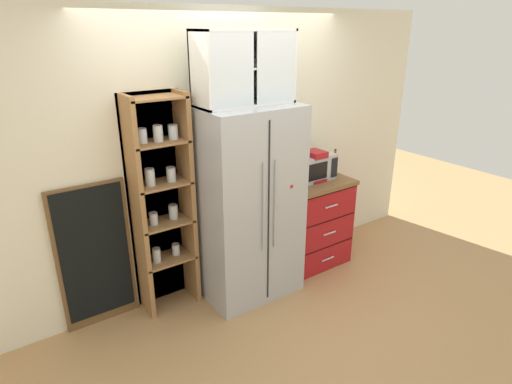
{
  "coord_description": "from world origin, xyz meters",
  "views": [
    {
      "loc": [
        -1.96,
        -2.95,
        2.38
      ],
      "look_at": [
        0.1,
        0.02,
        0.98
      ],
      "focal_mm": 29.98,
      "sensor_mm": 36.0,
      "label": 1
    }
  ],
  "objects_px": {
    "chalkboard_menu": "(95,256)",
    "coffee_maker": "(313,165)",
    "microwave": "(311,166)",
    "mug_cream": "(289,181)",
    "refrigerator": "(247,203)",
    "bottle_amber": "(335,164)"
  },
  "relations": [
    {
      "from": "microwave",
      "to": "bottle_amber",
      "type": "xyz_separation_m",
      "value": [
        0.28,
        -0.05,
        -0.01
      ]
    },
    {
      "from": "coffee_maker",
      "to": "mug_cream",
      "type": "distance_m",
      "value": 0.32
    },
    {
      "from": "mug_cream",
      "to": "bottle_amber",
      "type": "height_order",
      "value": "bottle_amber"
    },
    {
      "from": "chalkboard_menu",
      "to": "coffee_maker",
      "type": "bearing_deg",
      "value": -6.59
    },
    {
      "from": "refrigerator",
      "to": "mug_cream",
      "type": "relative_size",
      "value": 15.85
    },
    {
      "from": "refrigerator",
      "to": "chalkboard_menu",
      "type": "height_order",
      "value": "refrigerator"
    },
    {
      "from": "refrigerator",
      "to": "mug_cream",
      "type": "bearing_deg",
      "value": 6.22
    },
    {
      "from": "refrigerator",
      "to": "coffee_maker",
      "type": "relative_size",
      "value": 5.72
    },
    {
      "from": "refrigerator",
      "to": "microwave",
      "type": "height_order",
      "value": "refrigerator"
    },
    {
      "from": "microwave",
      "to": "chalkboard_menu",
      "type": "distance_m",
      "value": 2.2
    },
    {
      "from": "microwave",
      "to": "coffee_maker",
      "type": "bearing_deg",
      "value": -103.6
    },
    {
      "from": "coffee_maker",
      "to": "chalkboard_menu",
      "type": "height_order",
      "value": "chalkboard_menu"
    },
    {
      "from": "refrigerator",
      "to": "coffee_maker",
      "type": "bearing_deg",
      "value": 3.93
    },
    {
      "from": "microwave",
      "to": "chalkboard_menu",
      "type": "xyz_separation_m",
      "value": [
        -2.14,
        0.2,
        -0.43
      ]
    },
    {
      "from": "bottle_amber",
      "to": "chalkboard_menu",
      "type": "distance_m",
      "value": 2.47
    },
    {
      "from": "coffee_maker",
      "to": "microwave",
      "type": "bearing_deg",
      "value": 76.4
    },
    {
      "from": "bottle_amber",
      "to": "microwave",
      "type": "bearing_deg",
      "value": 169.09
    },
    {
      "from": "microwave",
      "to": "mug_cream",
      "type": "distance_m",
      "value": 0.33
    },
    {
      "from": "microwave",
      "to": "mug_cream",
      "type": "relative_size",
      "value": 3.93
    },
    {
      "from": "refrigerator",
      "to": "microwave",
      "type": "bearing_deg",
      "value": 6.7
    },
    {
      "from": "mug_cream",
      "to": "bottle_amber",
      "type": "bearing_deg",
      "value": -1.22
    },
    {
      "from": "refrigerator",
      "to": "microwave",
      "type": "xyz_separation_m",
      "value": [
        0.85,
        0.1,
        0.17
      ]
    }
  ]
}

